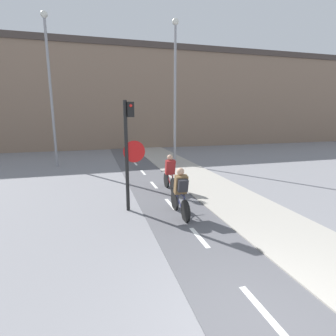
# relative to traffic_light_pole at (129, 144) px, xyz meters

# --- Properties ---
(ground_plane) EXTENTS (120.00, 120.00, 0.00)m
(ground_plane) POSITION_rel_traffic_light_pole_xyz_m (1.35, -5.39, -2.09)
(ground_plane) COLOR gray
(bike_lane) EXTENTS (2.07, 60.00, 0.02)m
(bike_lane) POSITION_rel_traffic_light_pole_xyz_m (1.35, -5.38, -2.08)
(bike_lane) COLOR #56565B
(bike_lane) RESTS_ON ground_plane
(building_row_background) EXTENTS (60.00, 5.20, 8.83)m
(building_row_background) POSITION_rel_traffic_light_pole_xyz_m (1.35, 17.32, 2.34)
(building_row_background) COLOR #89705B
(building_row_background) RESTS_ON ground_plane
(traffic_light_pole) EXTENTS (0.67, 0.25, 3.39)m
(traffic_light_pole) POSITION_rel_traffic_light_pole_xyz_m (0.00, 0.00, 0.00)
(traffic_light_pole) COLOR black
(traffic_light_pole) RESTS_ON ground_plane
(street_lamp_far) EXTENTS (0.36, 0.36, 8.23)m
(street_lamp_far) POSITION_rel_traffic_light_pole_xyz_m (-3.13, 8.21, 2.82)
(street_lamp_far) COLOR gray
(street_lamp_far) RESTS_ON ground_plane
(street_lamp_sidewalk) EXTENTS (0.36, 0.36, 8.08)m
(street_lamp_sidewalk) POSITION_rel_traffic_light_pole_xyz_m (3.63, 6.96, 2.75)
(street_lamp_sidewalk) COLOR gray
(street_lamp_sidewalk) RESTS_ON ground_plane
(cyclist_near) EXTENTS (0.46, 1.64, 1.47)m
(cyclist_near) POSITION_rel_traffic_light_pole_xyz_m (1.35, -0.91, -1.38)
(cyclist_near) COLOR black
(cyclist_near) RESTS_ON ground_plane
(cyclist_far) EXTENTS (0.46, 1.59, 1.45)m
(cyclist_far) POSITION_rel_traffic_light_pole_xyz_m (1.78, 1.66, -1.43)
(cyclist_far) COLOR black
(cyclist_far) RESTS_ON ground_plane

